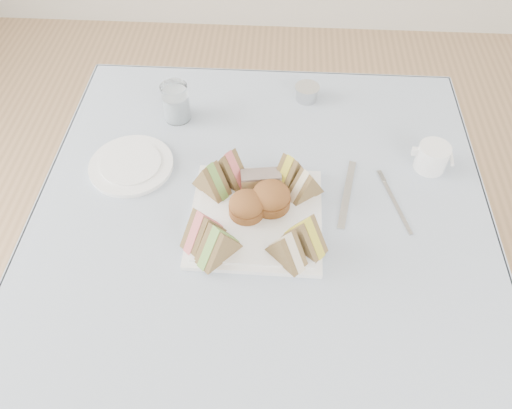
# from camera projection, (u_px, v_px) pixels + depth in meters

# --- Properties ---
(floor) EXTENTS (4.00, 4.00, 0.00)m
(floor) POSITION_uv_depth(u_px,v_px,m) (260.00, 346.00, 1.69)
(floor) COLOR #9E7751
(floor) RESTS_ON ground
(table) EXTENTS (0.90, 0.90, 0.74)m
(table) POSITION_uv_depth(u_px,v_px,m) (261.00, 291.00, 1.41)
(table) COLOR brown
(table) RESTS_ON floor
(tablecloth) EXTENTS (1.02, 1.02, 0.01)m
(tablecloth) POSITION_uv_depth(u_px,v_px,m) (262.00, 208.00, 1.12)
(tablecloth) COLOR #ACB9C9
(tablecloth) RESTS_ON table
(serving_plate) EXTENTS (0.29, 0.29, 0.01)m
(serving_plate) POSITION_uv_depth(u_px,v_px,m) (256.00, 217.00, 1.09)
(serving_plate) COLOR white
(serving_plate) RESTS_ON tablecloth
(sandwich_fl_a) EXTENTS (0.10, 0.10, 0.09)m
(sandwich_fl_a) POSITION_uv_depth(u_px,v_px,m) (202.00, 226.00, 1.01)
(sandwich_fl_a) COLOR olive
(sandwich_fl_a) RESTS_ON serving_plate
(sandwich_fl_b) EXTENTS (0.10, 0.10, 0.09)m
(sandwich_fl_b) POSITION_uv_depth(u_px,v_px,m) (218.00, 241.00, 0.99)
(sandwich_fl_b) COLOR olive
(sandwich_fl_b) RESTS_ON serving_plate
(sandwich_fr_a) EXTENTS (0.10, 0.09, 0.08)m
(sandwich_fr_a) POSITION_uv_depth(u_px,v_px,m) (305.00, 232.00, 1.01)
(sandwich_fr_a) COLOR olive
(sandwich_fr_a) RESTS_ON serving_plate
(sandwich_fr_b) EXTENTS (0.09, 0.09, 0.08)m
(sandwich_fr_b) POSITION_uv_depth(u_px,v_px,m) (287.00, 247.00, 0.99)
(sandwich_fr_b) COLOR olive
(sandwich_fr_b) RESTS_ON serving_plate
(sandwich_bl_a) EXTENTS (0.10, 0.09, 0.08)m
(sandwich_bl_a) POSITION_uv_depth(u_px,v_px,m) (211.00, 177.00, 1.10)
(sandwich_bl_a) COLOR olive
(sandwich_bl_a) RESTS_ON serving_plate
(sandwich_bl_b) EXTENTS (0.10, 0.10, 0.09)m
(sandwich_bl_b) POSITION_uv_depth(u_px,v_px,m) (229.00, 166.00, 1.12)
(sandwich_bl_b) COLOR olive
(sandwich_bl_b) RESTS_ON serving_plate
(sandwich_br_a) EXTENTS (0.09, 0.08, 0.08)m
(sandwich_br_a) POSITION_uv_depth(u_px,v_px,m) (306.00, 183.00, 1.10)
(sandwich_br_a) COLOR olive
(sandwich_br_a) RESTS_ON serving_plate
(sandwich_br_b) EXTENTS (0.09, 0.10, 0.08)m
(sandwich_br_b) POSITION_uv_depth(u_px,v_px,m) (290.00, 169.00, 1.12)
(sandwich_br_b) COLOR olive
(sandwich_br_b) RESTS_ON serving_plate
(scone_left) EXTENTS (0.09, 0.09, 0.05)m
(scone_left) POSITION_uv_depth(u_px,v_px,m) (247.00, 206.00, 1.07)
(scone_left) COLOR brown
(scone_left) RESTS_ON serving_plate
(scone_right) EXTENTS (0.10, 0.10, 0.06)m
(scone_right) POSITION_uv_depth(u_px,v_px,m) (271.00, 197.00, 1.08)
(scone_right) COLOR brown
(scone_right) RESTS_ON serving_plate
(pastry_slice) EXTENTS (0.09, 0.05, 0.04)m
(pastry_slice) POSITION_uv_depth(u_px,v_px,m) (261.00, 180.00, 1.12)
(pastry_slice) COLOR tan
(pastry_slice) RESTS_ON serving_plate
(side_plate) EXTENTS (0.21, 0.21, 0.01)m
(side_plate) POSITION_uv_depth(u_px,v_px,m) (131.00, 165.00, 1.19)
(side_plate) COLOR white
(side_plate) RESTS_ON tablecloth
(water_glass) EXTENTS (0.09, 0.09, 0.10)m
(water_glass) POSITION_uv_depth(u_px,v_px,m) (176.00, 102.00, 1.27)
(water_glass) COLOR white
(water_glass) RESTS_ON tablecloth
(tea_strainer) EXTENTS (0.09, 0.09, 0.04)m
(tea_strainer) POSITION_uv_depth(u_px,v_px,m) (307.00, 93.00, 1.34)
(tea_strainer) COLOR #BCBCBC
(tea_strainer) RESTS_ON tablecloth
(knife) EXTENTS (0.06, 0.21, 0.00)m
(knife) POSITION_uv_depth(u_px,v_px,m) (347.00, 194.00, 1.14)
(knife) COLOR #BCBCBC
(knife) RESTS_ON tablecloth
(fork) EXTENTS (0.05, 0.15, 0.00)m
(fork) POSITION_uv_depth(u_px,v_px,m) (397.00, 207.00, 1.11)
(fork) COLOR #BCBCBC
(fork) RESTS_ON tablecloth
(creamer_jug) EXTENTS (0.08, 0.08, 0.07)m
(creamer_jug) POSITION_uv_depth(u_px,v_px,m) (432.00, 157.00, 1.17)
(creamer_jug) COLOR white
(creamer_jug) RESTS_ON tablecloth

